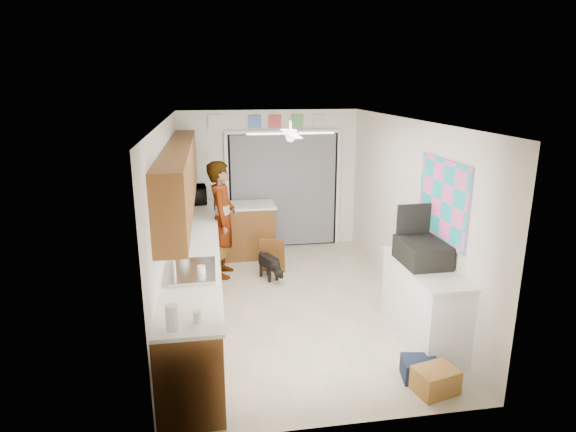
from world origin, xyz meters
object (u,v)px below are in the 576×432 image
paper_towel_roll (172,318)px  soap_bottle (183,243)px  suitcase (422,252)px  man (222,219)px  navy_crate (420,369)px  cardboard_box (435,380)px  dog (269,266)px  microwave (196,195)px

paper_towel_roll → soap_bottle: bearing=89.8°
suitcase → paper_towel_roll: bearing=-158.6°
suitcase → soap_bottle: bearing=164.7°
man → paper_towel_roll: bearing=179.5°
soap_bottle → suitcase: bearing=-14.2°
soap_bottle → navy_crate: 3.02m
cardboard_box → suitcase: bearing=76.2°
paper_towel_roll → suitcase: bearing=22.5°
cardboard_box → man: 3.98m
paper_towel_roll → dog: bearing=69.3°
cardboard_box → navy_crate: 0.24m
microwave → man: 1.15m
suitcase → dog: 2.70m
soap_bottle → paper_towel_roll: bearing=-90.2°
navy_crate → suitcase: bearing=68.9°
navy_crate → man: man is taller
paper_towel_roll → navy_crate: size_ratio=0.63×
microwave → navy_crate: 4.90m
microwave → soap_bottle: 2.68m
paper_towel_roll → dog: size_ratio=0.43×
paper_towel_roll → man: 3.49m
microwave → soap_bottle: size_ratio=1.67×
paper_towel_roll → man: bearing=81.4°
soap_bottle → cardboard_box: bearing=-35.3°
suitcase → cardboard_box: 1.45m
man → cardboard_box: bearing=-141.8°
microwave → man: size_ratio=0.29×
dog → navy_crate: bearing=-91.1°
microwave → man: man is taller
cardboard_box → navy_crate: bearing=104.6°
navy_crate → dog: 3.12m
cardboard_box → navy_crate: size_ratio=1.13×
microwave → cardboard_box: bearing=-157.1°
microwave → suitcase: 4.28m
dog → man: bearing=134.3°
suitcase → cardboard_box: (-0.26, -1.06, -0.95)m
microwave → suitcase: microwave is taller
man → dog: bearing=-103.6°
cardboard_box → paper_towel_roll: bearing=-178.3°
dog → paper_towel_roll: bearing=-134.8°
microwave → cardboard_box: microwave is taller
navy_crate → man: size_ratio=0.19×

